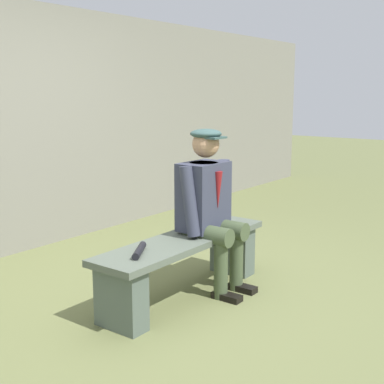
% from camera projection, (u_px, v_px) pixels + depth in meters
% --- Properties ---
extents(ground_plane, '(30.00, 30.00, 0.00)m').
position_uv_depth(ground_plane, '(184.00, 296.00, 4.14)').
color(ground_plane, olive).
extents(bench, '(1.69, 0.44, 0.48)m').
position_uv_depth(bench, '(184.00, 259.00, 4.08)').
color(bench, '#566053').
rests_on(bench, ground).
extents(seated_man, '(0.58, 0.57, 1.32)m').
position_uv_depth(seated_man, '(209.00, 202.00, 4.17)').
color(seated_man, '#363A4D').
rests_on(seated_man, ground).
extents(rolled_magazine, '(0.28, 0.20, 0.05)m').
position_uv_depth(rolled_magazine, '(140.00, 251.00, 3.64)').
color(rolled_magazine, black).
rests_on(rolled_magazine, bench).
extents(stadium_wall, '(12.00, 0.24, 2.48)m').
position_uv_depth(stadium_wall, '(13.00, 129.00, 5.18)').
color(stadium_wall, gray).
rests_on(stadium_wall, ground).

